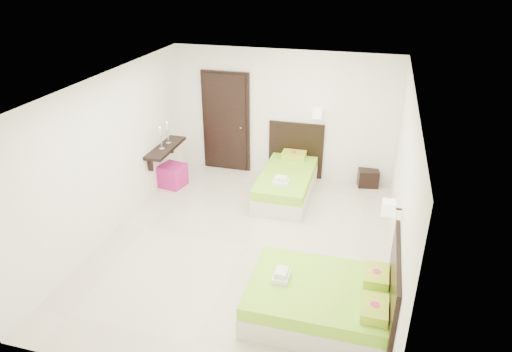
% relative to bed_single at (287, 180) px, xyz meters
% --- Properties ---
extents(floor, '(5.50, 5.50, 0.00)m').
position_rel_bed_single_xyz_m(floor, '(-0.29, -1.89, -0.28)').
color(floor, beige).
rests_on(floor, ground).
extents(bed_single, '(1.13, 1.88, 1.55)m').
position_rel_bed_single_xyz_m(bed_single, '(0.00, 0.00, 0.00)').
color(bed_single, beige).
rests_on(bed_single, ground).
extents(bed_double, '(1.79, 1.52, 1.48)m').
position_rel_bed_single_xyz_m(bed_double, '(1.14, -3.16, -0.01)').
color(bed_double, beige).
rests_on(bed_double, ground).
extents(nightstand, '(0.45, 0.41, 0.35)m').
position_rel_bed_single_xyz_m(nightstand, '(1.50, 0.77, -0.11)').
color(nightstand, black).
rests_on(nightstand, ground).
extents(ottoman, '(0.53, 0.53, 0.45)m').
position_rel_bed_single_xyz_m(ottoman, '(-2.28, -0.27, -0.06)').
color(ottoman, '#A11562').
rests_on(ottoman, ground).
extents(door, '(1.02, 0.15, 2.14)m').
position_rel_bed_single_xyz_m(door, '(-1.49, 0.81, 0.77)').
color(door, black).
rests_on(door, ground).
extents(console_shelf, '(0.35, 1.20, 0.78)m').
position_rel_bed_single_xyz_m(console_shelf, '(-2.38, -0.29, 0.53)').
color(console_shelf, black).
rests_on(console_shelf, ground).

